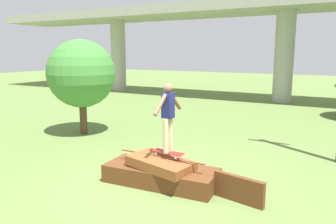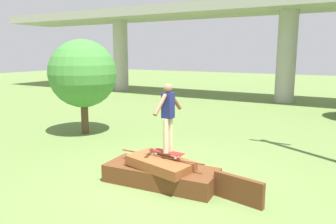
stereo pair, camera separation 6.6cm
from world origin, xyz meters
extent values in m
plane|color=olive|center=(0.00, 0.00, 0.00)|extent=(80.00, 80.00, 0.00)
cube|color=#5B3319|center=(0.00, 0.00, 0.20)|extent=(2.60, 1.17, 0.40)
cube|color=brown|center=(0.04, -0.08, 0.51)|extent=(1.55, 1.02, 0.28)
cylinder|color=brown|center=(0.00, 0.00, 0.64)|extent=(2.12, 0.04, 0.04)
cube|color=#5B3319|center=(1.80, -0.03, 0.26)|extent=(1.07, 0.32, 0.52)
cube|color=maroon|center=(0.15, 0.07, 0.74)|extent=(0.76, 0.26, 0.01)
cylinder|color=silver|center=(0.41, 0.15, 0.69)|extent=(0.06, 0.03, 0.05)
cylinder|color=silver|center=(0.40, -0.04, 0.69)|extent=(0.06, 0.03, 0.05)
cylinder|color=silver|center=(-0.11, 0.18, 0.69)|extent=(0.06, 0.03, 0.05)
cylinder|color=silver|center=(-0.12, -0.01, 0.69)|extent=(0.06, 0.03, 0.05)
cylinder|color=#C6B78E|center=(0.15, 0.15, 1.13)|extent=(0.12, 0.12, 0.77)
cylinder|color=#C6B78E|center=(0.14, -0.02, 1.13)|extent=(0.12, 0.12, 0.77)
cube|color=#191E51|center=(0.15, 0.07, 1.79)|extent=(0.23, 0.22, 0.55)
sphere|color=brown|center=(0.15, 0.07, 2.16)|extent=(0.20, 0.20, 0.20)
cylinder|color=brown|center=(0.16, 0.37, 1.84)|extent=(0.11, 0.46, 0.43)
cylinder|color=brown|center=(0.13, -0.23, 1.84)|extent=(0.11, 0.46, 0.43)
cube|color=#A8A59E|center=(0.00, 14.18, 5.56)|extent=(44.00, 4.42, 0.60)
cylinder|color=#A8A59E|center=(-12.10, 14.18, 2.63)|extent=(1.10, 1.10, 5.26)
cylinder|color=#A8A59E|center=(0.00, 14.18, 2.63)|extent=(1.10, 1.10, 5.26)
cylinder|color=#4C3823|center=(-4.78, 2.60, 0.58)|extent=(0.26, 0.26, 1.16)
sphere|color=#428438|center=(-4.78, 2.60, 2.17)|extent=(2.39, 2.39, 2.39)
camera|label=1|loc=(3.55, -6.00, 2.92)|focal=35.00mm
camera|label=2|loc=(3.60, -5.97, 2.92)|focal=35.00mm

